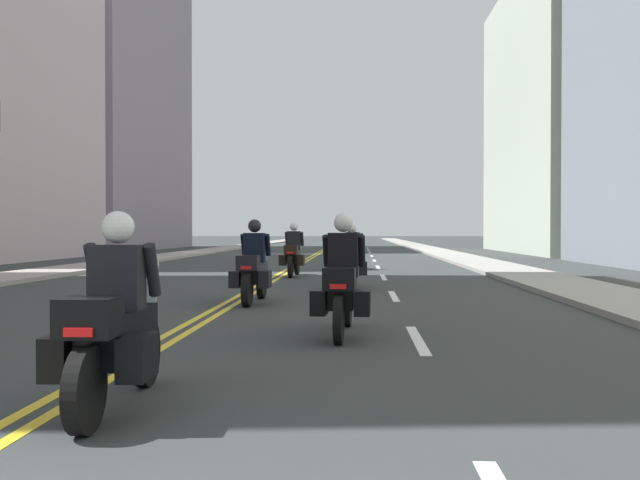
{
  "coord_description": "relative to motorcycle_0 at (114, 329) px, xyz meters",
  "views": [
    {
      "loc": [
        2.48,
        -1.09,
        1.42
      ],
      "look_at": [
        1.7,
        13.12,
        1.23
      ],
      "focal_mm": 39.13,
      "sensor_mm": 36.0,
      "label": 1
    }
  ],
  "objects": [
    {
      "name": "centreline_yellow_inner",
      "position": [
        -0.69,
        43.74,
        -0.64
      ],
      "size": [
        0.12,
        132.0,
        0.01
      ],
      "primitive_type": "cube",
      "color": "yellow",
      "rests_on": "ground"
    },
    {
      "name": "motorcycle_5",
      "position": [
        1.69,
        20.16,
        0.01
      ],
      "size": [
        0.77,
        2.24,
        1.64
      ],
      "rotation": [
        0.0,
        0.0,
        -0.03
      ],
      "color": "black",
      "rests_on": "ground"
    },
    {
      "name": "motorcycle_3",
      "position": [
        1.75,
        11.66,
        0.01
      ],
      "size": [
        0.76,
        2.27,
        1.62
      ],
      "rotation": [
        0.0,
        0.0,
        -0.0
      ],
      "color": "black",
      "rests_on": "ground"
    },
    {
      "name": "motorcycle_1",
      "position": [
        1.7,
        3.97,
        0.02
      ],
      "size": [
        0.78,
        2.27,
        1.66
      ],
      "rotation": [
        0.0,
        0.0,
        -0.05
      ],
      "color": "black",
      "rests_on": "ground"
    },
    {
      "name": "building_left_2",
      "position": [
        -17.17,
        46.19,
        11.0
      ],
      "size": [
        8.54,
        20.16,
        23.3
      ],
      "color": "gray",
      "rests_on": "ground"
    },
    {
      "name": "motorcycle_0",
      "position": [
        0.0,
        0.0,
        0.0
      ],
      "size": [
        0.77,
        2.12,
        1.57
      ],
      "rotation": [
        0.0,
        0.0,
        0.02
      ],
      "color": "black",
      "rests_on": "ground"
    },
    {
      "name": "lane_dashes_white",
      "position": [
        2.68,
        24.74,
        -0.64
      ],
      "size": [
        0.14,
        56.4,
        0.01
      ],
      "color": "silver",
      "rests_on": "ground"
    },
    {
      "name": "ground_plane",
      "position": [
        -0.57,
        43.74,
        -0.65
      ],
      "size": [
        264.0,
        264.0,
        0.0
      ],
      "primitive_type": "plane",
      "color": "#323736"
    },
    {
      "name": "motorcycle_4",
      "position": [
        -0.08,
        16.06,
        0.03
      ],
      "size": [
        0.78,
        2.2,
        1.67
      ],
      "rotation": [
        0.0,
        0.0,
        -0.04
      ],
      "color": "black",
      "rests_on": "ground"
    },
    {
      "name": "centreline_yellow_outer",
      "position": [
        -0.45,
        43.74,
        -0.64
      ],
      "size": [
        0.12,
        132.0,
        0.01
      ],
      "primitive_type": "cube",
      "color": "yellow",
      "rests_on": "ground"
    },
    {
      "name": "building_right_2",
      "position": [
        14.91,
        40.58,
        8.2
      ],
      "size": [
        6.29,
        19.09,
        17.7
      ],
      "color": "#B5C3AF",
      "rests_on": "ground"
    },
    {
      "name": "sidewalk_left",
      "position": [
        -8.18,
        43.74,
        -0.59
      ],
      "size": [
        2.23,
        144.0,
        0.12
      ],
      "primitive_type": "cube",
      "color": "#9D938D",
      "rests_on": "ground"
    },
    {
      "name": "motorcycle_2",
      "position": [
        -0.13,
        8.14,
        0.01
      ],
      "size": [
        0.77,
        2.27,
        1.64
      ],
      "rotation": [
        0.0,
        0.0,
        -0.03
      ],
      "color": "black",
      "rests_on": "ground"
    },
    {
      "name": "sidewalk_right",
      "position": [
        7.04,
        43.74,
        -0.59
      ],
      "size": [
        2.23,
        144.0,
        0.12
      ],
      "primitive_type": "cube",
      "color": "#98978F",
      "rests_on": "ground"
    }
  ]
}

